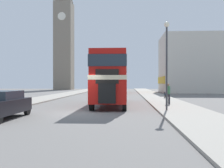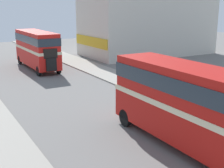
# 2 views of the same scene
# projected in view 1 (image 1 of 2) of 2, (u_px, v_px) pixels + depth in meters

# --- Properties ---
(ground_plane) EXTENTS (120.00, 120.00, 0.00)m
(ground_plane) POSITION_uv_depth(u_px,v_px,m) (80.00, 113.00, 15.72)
(ground_plane) COLOR slate
(sidewalk_right) EXTENTS (3.50, 120.00, 0.12)m
(sidewalk_right) POSITION_uv_depth(u_px,v_px,m) (188.00, 113.00, 15.30)
(sidewalk_right) COLOR gray
(sidewalk_right) RESTS_ON ground_plane
(double_decker_bus) EXTENTS (2.55, 10.67, 4.20)m
(double_decker_bus) POSITION_uv_depth(u_px,v_px,m) (112.00, 76.00, 21.37)
(double_decker_bus) COLOR #B2140F
(double_decker_bus) RESTS_ON ground_plane
(bus_distant) EXTENTS (2.44, 9.69, 4.26)m
(bus_distant) POSITION_uv_depth(u_px,v_px,m) (118.00, 79.00, 45.63)
(bus_distant) COLOR red
(bus_distant) RESTS_ON ground_plane
(car_parked_near) EXTENTS (1.79, 4.27, 1.49)m
(car_parked_near) POSITION_uv_depth(u_px,v_px,m) (0.00, 104.00, 13.24)
(car_parked_near) COLOR black
(car_parked_near) RESTS_ON ground_plane
(pedestrian_walking) EXTENTS (0.35, 0.35, 1.75)m
(pedestrian_walking) POSITION_uv_depth(u_px,v_px,m) (168.00, 92.00, 20.93)
(pedestrian_walking) COLOR #282833
(pedestrian_walking) RESTS_ON sidewalk_right
(bicycle_on_pavement) EXTENTS (0.05, 1.76, 0.78)m
(bicycle_on_pavement) POSITION_uv_depth(u_px,v_px,m) (165.00, 95.00, 28.00)
(bicycle_on_pavement) COLOR black
(bicycle_on_pavement) RESTS_ON sidewalk_right
(street_lamp) EXTENTS (0.36, 0.36, 5.86)m
(street_lamp) POSITION_uv_depth(u_px,v_px,m) (167.00, 52.00, 16.55)
(street_lamp) COLOR #38383D
(street_lamp) RESTS_ON sidewalk_right
(church_tower) EXTENTS (4.88, 4.88, 34.88)m
(church_tower) POSITION_uv_depth(u_px,v_px,m) (64.00, 24.00, 67.08)
(church_tower) COLOR gray
(church_tower) RESTS_ON ground_plane
(shop_building_block) EXTENTS (18.80, 9.69, 10.83)m
(shop_building_block) POSITION_uv_depth(u_px,v_px,m) (211.00, 64.00, 47.52)
(shop_building_block) COLOR beige
(shop_building_block) RESTS_ON ground_plane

